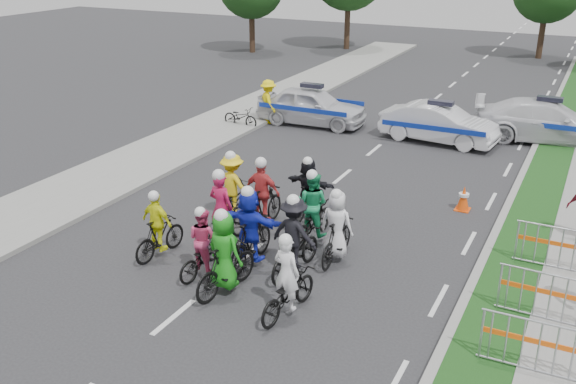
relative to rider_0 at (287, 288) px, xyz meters
The scene contains 25 objects.
ground 2.37m from the rider_0, 150.56° to the right, with size 90.00×90.00×0.00m, color #28282B.
curb_right 5.00m from the rider_0, 51.27° to the left, with size 0.20×60.00×0.12m, color gray.
grass_strip 5.46m from the rider_0, 45.50° to the left, with size 1.20×60.00×0.11m, color #194114.
sidewalk_left 9.35m from the rider_0, 155.47° to the left, with size 3.00×60.00×0.13m, color gray.
rider_0 is the anchor object (origin of this frame).
rider_1 1.57m from the rider_0, behind, with size 0.90×1.93×1.97m.
rider_2 2.47m from the rider_0, 165.03° to the left, with size 0.84×1.72×1.68m.
rider_3 3.93m from the rider_0, 166.86° to the left, with size 0.89×1.66×1.71m.
rider_4 1.70m from the rider_0, 111.33° to the left, with size 1.13×1.96×1.95m.
rider_5 2.27m from the rider_0, 138.66° to the left, with size 1.58×1.89×1.98m.
rider_6 3.44m from the rider_0, 143.85° to the left, with size 0.83×2.03×2.03m.
rider_7 2.55m from the rider_0, 90.13° to the left, with size 0.77×1.75×1.84m.
rider_8 3.47m from the rider_0, 106.17° to the left, with size 0.81×1.88×1.89m.
rider_9 4.14m from the rider_0, 125.31° to the left, with size 1.00×1.89×1.98m.
rider_10 4.84m from the rider_0, 133.82° to the left, with size 1.14×1.98×1.96m.
rider_11 4.78m from the rider_0, 109.83° to the left, with size 1.44×1.72×1.76m.
police_car_0 14.05m from the rider_0, 112.59° to the left, with size 1.77×4.40×1.50m, color silver.
police_car_1 12.88m from the rider_0, 91.00° to the left, with size 1.48×4.24×1.40m, color silver.
police_car_2 15.12m from the rider_0, 77.44° to the left, with size 2.11×5.19×1.51m, color silver.
marshal_hiviz 14.20m from the rider_0, 119.64° to the left, with size 1.14×0.66×1.77m, color yellow.
barrier_0 4.71m from the rider_0, ahead, with size 2.00×0.50×1.12m, color #A5A8AD, non-canonical shape.
barrier_1 5.09m from the rider_0, 22.20° to the left, with size 2.00×0.50×1.12m, color #A5A8AD, non-canonical shape.
barrier_2 6.33m from the rider_0, 41.98° to the left, with size 2.00×0.50×1.12m, color #A5A8AD, non-canonical shape.
cone_0 7.20m from the rider_0, 73.86° to the left, with size 0.40×0.40×0.70m.
parked_bike 13.74m from the rider_0, 124.37° to the left, with size 0.54×1.54×0.81m, color black.
Camera 1 is at (6.95, -8.80, 7.11)m, focal length 40.00 mm.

